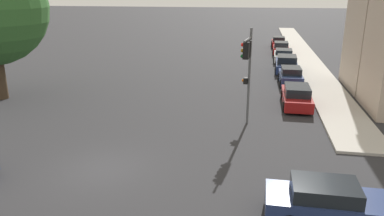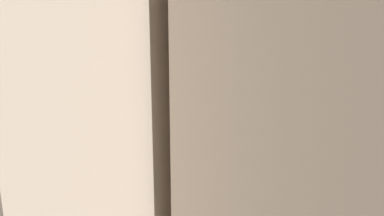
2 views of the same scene
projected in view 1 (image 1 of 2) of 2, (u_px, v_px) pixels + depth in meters
ground_plane at (103, 169)px, 16.43m from camera, size 300.00×300.00×0.00m
sidewalk_strip at (302, 53)px, 45.86m from camera, size 2.86×60.00×0.15m
traffic_signal at (247, 61)px, 20.34m from camera, size 0.55×2.17×5.53m
crossing_car_0 at (328, 203)px, 12.58m from camera, size 4.21×1.91×1.43m
parked_car_0 at (297, 96)px, 25.06m from camera, size 1.92×4.63×1.43m
parked_car_1 at (290, 76)px, 30.70m from camera, size 1.87×3.99×1.48m
parked_car_2 at (286, 64)px, 35.34m from camera, size 2.19×4.81×1.58m
parked_car_3 at (283, 56)px, 40.40m from camera, size 2.16×4.33×1.36m
parked_car_4 at (281, 48)px, 45.00m from camera, size 2.01×4.34×1.50m
parked_car_5 at (278, 42)px, 50.22m from camera, size 1.85×3.99×1.45m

